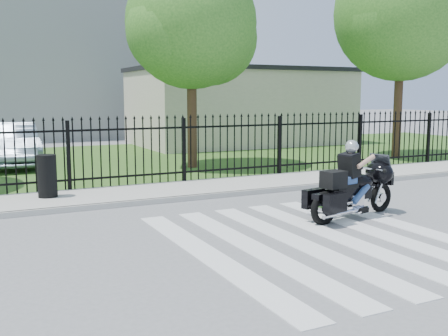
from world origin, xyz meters
name	(u,v)px	position (x,y,z in m)	size (l,w,h in m)	color
ground	(318,240)	(0.00, 0.00, 0.00)	(120.00, 120.00, 0.00)	slate
crosswalk	(318,239)	(0.00, 0.00, 0.01)	(5.00, 5.50, 0.01)	silver
sidewalk	(199,189)	(0.00, 5.00, 0.06)	(40.00, 2.00, 0.12)	#ADAAA3
curb	(216,195)	(0.00, 4.00, 0.06)	(40.00, 0.12, 0.12)	#ADAAA3
grass_strip	(124,160)	(0.00, 12.00, 0.01)	(40.00, 12.00, 0.02)	#33591E
iron_fence	(184,152)	(0.00, 6.00, 0.90)	(26.00, 0.04, 1.80)	black
tree_mid	(191,24)	(1.50, 9.00, 4.67)	(4.20, 4.20, 6.78)	#382316
tree_right	(402,13)	(9.50, 8.00, 5.39)	(5.00, 5.00, 7.90)	#382316
building_low	(240,108)	(7.00, 16.00, 1.75)	(10.00, 6.00, 3.50)	beige
building_low_roof	(240,70)	(7.00, 16.00, 3.60)	(10.20, 6.20, 0.20)	black
building_tall	(3,31)	(-3.00, 26.00, 6.00)	(15.00, 10.00, 12.00)	gray
motorcycle_rider	(352,186)	(1.53, 1.01, 0.65)	(2.36, 1.08, 1.58)	black
parked_car	(12,144)	(-3.84, 11.95, 0.75)	(1.55, 4.44, 1.46)	#8DA1B2
litter_bin	(47,176)	(-3.61, 5.24, 0.60)	(0.43, 0.43, 0.96)	black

